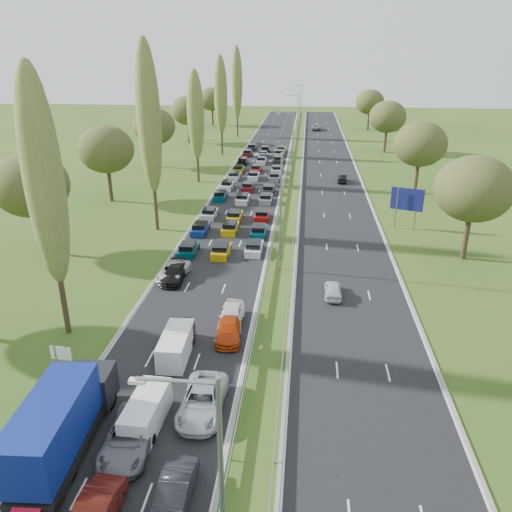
% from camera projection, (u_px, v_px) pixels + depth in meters
% --- Properties ---
extents(ground, '(260.00, 260.00, 0.00)m').
position_uv_depth(ground, '(292.00, 183.00, 85.13)').
color(ground, '#2E4F18').
rests_on(ground, ground).
extents(near_carriageway, '(10.50, 215.00, 0.04)m').
position_uv_depth(near_carriageway, '(254.00, 178.00, 88.06)').
color(near_carriageway, black).
rests_on(near_carriageway, ground).
extents(far_carriageway, '(10.50, 215.00, 0.04)m').
position_uv_depth(far_carriageway, '(331.00, 180.00, 86.80)').
color(far_carriageway, black).
rests_on(far_carriageway, ground).
extents(central_reservation, '(2.36, 215.00, 0.32)m').
position_uv_depth(central_reservation, '(292.00, 176.00, 87.22)').
color(central_reservation, gray).
rests_on(central_reservation, ground).
extents(lamp_columns, '(0.18, 140.18, 12.00)m').
position_uv_depth(lamp_columns, '(292.00, 150.00, 81.01)').
color(lamp_columns, gray).
rests_on(lamp_columns, ground).
extents(poplar_row, '(2.80, 127.80, 22.44)m').
position_uv_depth(poplar_row, '(179.00, 115.00, 71.03)').
color(poplar_row, '#2D2116').
rests_on(poplar_row, ground).
extents(woodland_left, '(8.00, 166.00, 11.10)m').
position_uv_depth(woodland_left, '(97.00, 154.00, 68.68)').
color(woodland_left, '#2D2116').
rests_on(woodland_left, ground).
extents(woodland_right, '(8.00, 153.00, 11.10)m').
position_uv_depth(woodland_right, '(433.00, 155.00, 68.12)').
color(woodland_right, '#2D2116').
rests_on(woodland_right, ground).
extents(traffic_queue_fill, '(9.11, 67.75, 0.80)m').
position_uv_depth(traffic_queue_fill, '(251.00, 183.00, 83.35)').
color(traffic_queue_fill, '#053F4C').
rests_on(traffic_queue_fill, ground).
extents(near_car_1, '(1.74, 4.12, 1.32)m').
position_uv_depth(near_car_1, '(39.00, 490.00, 24.53)').
color(near_car_1, '#AA0A23').
rests_on(near_car_1, near_carriageway).
extents(near_car_2, '(2.75, 5.24, 1.41)m').
position_uv_depth(near_car_2, '(173.00, 271.00, 48.89)').
color(near_car_2, silver).
rests_on(near_car_2, near_carriageway).
extents(near_car_3, '(2.10, 4.91, 1.41)m').
position_uv_depth(near_car_3, '(174.00, 273.00, 48.45)').
color(near_car_3, black).
rests_on(near_car_3, near_carriageway).
extents(near_car_6, '(2.93, 5.77, 1.56)m').
position_uv_depth(near_car_6, '(129.00, 436.00, 27.78)').
color(near_car_6, slate).
rests_on(near_car_6, near_carriageway).
extents(near_car_7, '(2.14, 5.10, 1.47)m').
position_uv_depth(near_car_7, '(174.00, 342.00, 36.95)').
color(near_car_7, '#042D46').
rests_on(near_car_7, near_carriageway).
extents(near_car_9, '(1.64, 4.49, 1.47)m').
position_uv_depth(near_car_9, '(174.00, 493.00, 24.24)').
color(near_car_9, black).
rests_on(near_car_9, near_carriageway).
extents(near_car_10, '(2.60, 5.61, 1.56)m').
position_uv_depth(near_car_10, '(203.00, 401.00, 30.63)').
color(near_car_10, '#A8ADB2').
rests_on(near_car_10, near_carriageway).
extents(near_car_11, '(2.26, 4.82, 1.36)m').
position_uv_depth(near_car_11, '(229.00, 330.00, 38.67)').
color(near_car_11, '#B1330A').
rests_on(near_car_11, near_carriageway).
extents(near_car_12, '(2.03, 4.78, 1.61)m').
position_uv_depth(near_car_12, '(231.00, 316.00, 40.48)').
color(near_car_12, white).
rests_on(near_car_12, near_carriageway).
extents(far_car_0, '(1.59, 3.84, 1.30)m').
position_uv_depth(far_car_0, '(333.00, 290.00, 45.27)').
color(far_car_0, silver).
rests_on(far_car_0, far_carriageway).
extents(far_car_1, '(1.68, 4.21, 1.36)m').
position_uv_depth(far_car_1, '(342.00, 178.00, 85.24)').
color(far_car_1, black).
rests_on(far_car_1, far_carriageway).
extents(far_car_2, '(2.98, 5.90, 1.60)m').
position_uv_depth(far_car_2, '(316.00, 127.00, 142.41)').
color(far_car_2, gray).
rests_on(far_car_2, far_carriageway).
extents(blue_lorry, '(2.66, 9.57, 4.04)m').
position_uv_depth(blue_lorry, '(62.00, 421.00, 27.07)').
color(blue_lorry, black).
rests_on(blue_lorry, near_carriageway).
extents(white_van_front, '(1.81, 4.61, 1.85)m').
position_uv_depth(white_van_front, '(147.00, 410.00, 29.62)').
color(white_van_front, silver).
rests_on(white_van_front, near_carriageway).
extents(white_van_rear, '(1.88, 4.80, 1.93)m').
position_uv_depth(white_van_rear, '(177.00, 344.00, 36.23)').
color(white_van_rear, silver).
rests_on(white_van_rear, near_carriageway).
extents(info_sign, '(1.50, 0.21, 2.10)m').
position_uv_depth(info_sign, '(61.00, 356.00, 34.12)').
color(info_sign, gray).
rests_on(info_sign, ground).
extents(direction_sign, '(3.80, 1.46, 5.20)m').
position_uv_depth(direction_sign, '(407.00, 201.00, 61.67)').
color(direction_sign, gray).
rests_on(direction_sign, ground).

